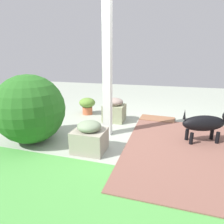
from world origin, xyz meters
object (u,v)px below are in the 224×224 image
object	(u,v)px
terracotta_pot_broad	(87,104)
doormat	(157,119)
stone_planter_nearest	(114,110)
dog	(207,123)
round_shrub	(30,109)
stone_planter_mid	(90,137)
porch_pillar	(107,70)

from	to	relation	value
terracotta_pot_broad	doormat	distance (m)	1.59
stone_planter_nearest	dog	distance (m)	1.74
round_shrub	dog	size ratio (longest dim) A/B	1.31
round_shrub	dog	bearing A→B (deg)	-164.50
dog	round_shrub	bearing A→B (deg)	15.50
terracotta_pot_broad	dog	bearing A→B (deg)	159.35
dog	stone_planter_mid	bearing A→B (deg)	25.56
round_shrub	doormat	size ratio (longest dim) A/B	1.48
terracotta_pot_broad	dog	distance (m)	2.52
terracotta_pot_broad	doormat	size ratio (longest dim) A/B	0.54
stone_planter_nearest	dog	size ratio (longest dim) A/B	0.61
stone_planter_nearest	stone_planter_mid	bearing A→B (deg)	91.41
stone_planter_nearest	doormat	size ratio (longest dim) A/B	0.69
round_shrub	stone_planter_nearest	bearing A→B (deg)	-125.83
doormat	stone_planter_nearest	bearing A→B (deg)	22.41
stone_planter_nearest	dog	xyz separation A→B (m)	(-1.63, 0.59, 0.09)
stone_planter_mid	porch_pillar	bearing A→B (deg)	-94.47
stone_planter_nearest	dog	world-z (taller)	dog
doormat	dog	bearing A→B (deg)	129.68
porch_pillar	stone_planter_nearest	distance (m)	1.09
round_shrub	terracotta_pot_broad	world-z (taller)	round_shrub
porch_pillar	round_shrub	size ratio (longest dim) A/B	2.06
terracotta_pot_broad	doormat	bearing A→B (deg)	-178.04
porch_pillar	stone_planter_nearest	bearing A→B (deg)	-83.03
stone_planter_nearest	dog	bearing A→B (deg)	160.02
porch_pillar	dog	world-z (taller)	porch_pillar
round_shrub	terracotta_pot_broad	size ratio (longest dim) A/B	2.72
terracotta_pot_broad	dog	size ratio (longest dim) A/B	0.48
porch_pillar	stone_planter_nearest	size ratio (longest dim) A/B	4.42
stone_planter_nearest	terracotta_pot_broad	distance (m)	0.79
stone_planter_mid	dog	size ratio (longest dim) A/B	0.56
round_shrub	doormat	xyz separation A→B (m)	(-1.79, -1.66, -0.50)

